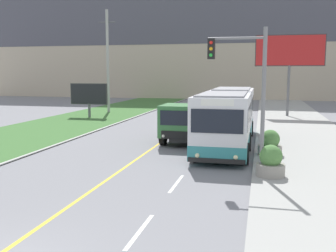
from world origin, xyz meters
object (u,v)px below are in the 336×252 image
at_px(dump_truck, 185,123).
at_px(planter_round_near, 271,162).
at_px(billboard_large, 290,53).
at_px(billboard_small, 89,95).
at_px(planter_round_second, 270,144).
at_px(city_bus, 228,118).
at_px(traffic_light_mast, 247,83).
at_px(utility_pole_far, 108,61).

height_order(dump_truck, planter_round_near, dump_truck).
relative_size(dump_truck, billboard_large, 0.82).
bearing_deg(billboard_large, billboard_small, -164.45).
bearing_deg(billboard_small, planter_round_near, -48.15).
distance_m(billboard_small, planter_round_second, 21.00).
relative_size(city_bus, dump_truck, 1.87).
relative_size(dump_truck, planter_round_second, 4.96).
bearing_deg(dump_truck, billboard_small, 135.82).
distance_m(traffic_light_mast, billboard_large, 23.02).
bearing_deg(dump_truck, planter_round_near, -55.44).
height_order(traffic_light_mast, planter_round_near, traffic_light_mast).
bearing_deg(planter_round_second, billboard_small, 139.53).
xyz_separation_m(utility_pole_far, planter_round_near, (15.96, -22.66, -4.66)).
xyz_separation_m(utility_pole_far, billboard_small, (0.08, -4.93, -3.17)).
height_order(utility_pole_far, traffic_light_mast, utility_pole_far).
bearing_deg(billboard_large, planter_round_near, -95.01).
xyz_separation_m(traffic_light_mast, planter_round_second, (1.06, 4.15, -3.12)).
bearing_deg(traffic_light_mast, planter_round_near, 0.93).
bearing_deg(billboard_small, dump_truck, -44.18).
bearing_deg(traffic_light_mast, billboard_large, 82.48).
bearing_deg(planter_round_near, utility_pole_far, 125.15).
height_order(dump_truck, billboard_small, billboard_small).
height_order(billboard_large, planter_round_second, billboard_large).
height_order(city_bus, billboard_large, billboard_large).
bearing_deg(dump_truck, traffic_light_mast, -61.53).
height_order(dump_truck, traffic_light_mast, traffic_light_mast).
xyz_separation_m(dump_truck, planter_round_second, (4.84, -2.81, -0.57)).
height_order(dump_truck, planter_round_second, dump_truck).
height_order(billboard_large, billboard_small, billboard_large).
height_order(planter_round_near, planter_round_second, planter_round_second).
distance_m(dump_truck, planter_round_second, 5.62).
bearing_deg(city_bus, utility_pole_far, 130.61).
bearing_deg(planter_round_near, billboard_large, 84.99).
bearing_deg(dump_truck, planter_round_second, -30.14).
distance_m(billboard_small, planter_round_near, 23.85).
relative_size(traffic_light_mast, billboard_small, 1.65).
xyz_separation_m(city_bus, dump_truck, (-2.53, 0.27, -0.41)).
height_order(city_bus, utility_pole_far, utility_pole_far).
xyz_separation_m(dump_truck, billboard_large, (6.77, 15.76, 4.72)).
xyz_separation_m(city_bus, planter_round_near, (2.25, -6.67, -0.98)).
xyz_separation_m(billboard_small, planter_round_near, (15.88, -17.73, -1.49)).
bearing_deg(planter_round_second, utility_pole_far, 130.84).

